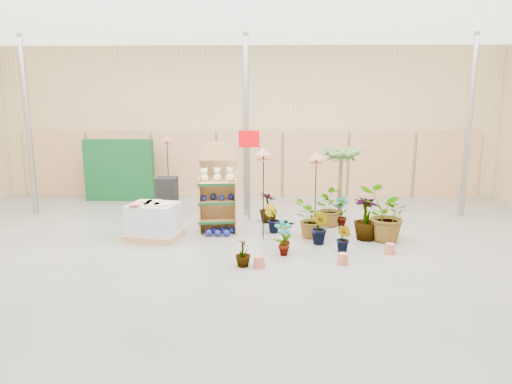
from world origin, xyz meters
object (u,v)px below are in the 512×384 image
(display_shelf, at_px, (218,191))
(pallet_stack, at_px, (154,221))
(bird_table_front, at_px, (263,155))
(potted_plant_2, at_px, (311,219))

(display_shelf, relative_size, pallet_stack, 1.66)
(bird_table_front, relative_size, potted_plant_2, 2.34)
(display_shelf, xyz_separation_m, bird_table_front, (1.02, -0.63, 0.88))
(potted_plant_2, bearing_deg, display_shelf, 165.64)
(pallet_stack, relative_size, bird_table_front, 0.63)
(pallet_stack, bearing_deg, potted_plant_2, 12.84)
(bird_table_front, bearing_deg, pallet_stack, -179.88)
(display_shelf, bearing_deg, potted_plant_2, -21.73)
(pallet_stack, height_order, bird_table_front, bird_table_front)
(display_shelf, distance_m, pallet_stack, 1.55)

